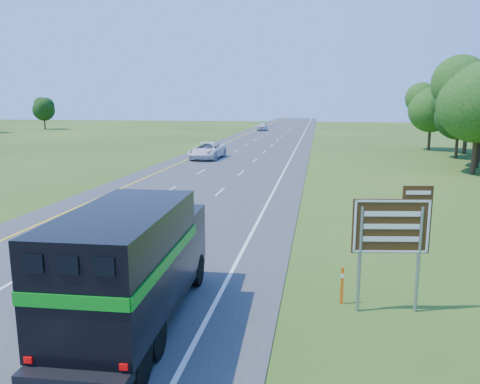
{
  "coord_description": "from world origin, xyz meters",
  "views": [
    {
      "loc": [
        8.53,
        -2.23,
        6.2
      ],
      "look_at": [
        4.46,
        21.89,
        1.47
      ],
      "focal_mm": 35.0,
      "sensor_mm": 36.0,
      "label": 1
    }
  ],
  "objects_px": {
    "white_suv": "(207,151)",
    "exit_sign": "(392,231)",
    "horse_truck": "(133,263)",
    "far_car": "(262,127)"
  },
  "relations": [
    {
      "from": "horse_truck",
      "to": "white_suv",
      "type": "distance_m",
      "value": 39.24
    },
    {
      "from": "horse_truck",
      "to": "white_suv",
      "type": "height_order",
      "value": "horse_truck"
    },
    {
      "from": "horse_truck",
      "to": "exit_sign",
      "type": "bearing_deg",
      "value": 15.26
    },
    {
      "from": "white_suv",
      "to": "exit_sign",
      "type": "bearing_deg",
      "value": -65.7
    },
    {
      "from": "white_suv",
      "to": "exit_sign",
      "type": "xyz_separation_m",
      "value": [
        14.29,
        -36.31,
        1.56
      ]
    },
    {
      "from": "horse_truck",
      "to": "white_suv",
      "type": "relative_size",
      "value": 1.23
    },
    {
      "from": "far_car",
      "to": "exit_sign",
      "type": "bearing_deg",
      "value": -83.41
    },
    {
      "from": "far_car",
      "to": "exit_sign",
      "type": "relative_size",
      "value": 1.33
    },
    {
      "from": "horse_truck",
      "to": "exit_sign",
      "type": "distance_m",
      "value": 7.45
    },
    {
      "from": "horse_truck",
      "to": "white_suv",
      "type": "bearing_deg",
      "value": 98.24
    }
  ]
}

